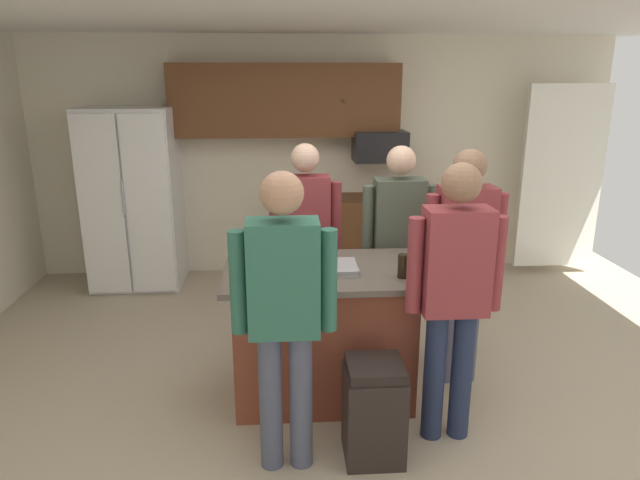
{
  "coord_description": "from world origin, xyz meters",
  "views": [
    {
      "loc": [
        -0.45,
        -3.52,
        2.18
      ],
      "look_at": [
        -0.19,
        0.34,
        1.05
      ],
      "focal_mm": 31.7,
      "sensor_mm": 36.0,
      "label": 1
    }
  ],
  "objects_px": {
    "person_guest_by_door": "(454,286)",
    "trash_bin": "(374,411)",
    "tumbler_amber": "(403,266)",
    "kitchen_island": "(323,332)",
    "glass_dark_ale": "(297,270)",
    "glass_pilsner": "(258,253)",
    "person_guest_right": "(398,237)",
    "serving_tray": "(324,268)",
    "microwave_over_range": "(380,146)",
    "person_host_foreground": "(306,233)",
    "person_guest_left": "(464,252)",
    "refrigerator": "(134,199)",
    "person_elder_center": "(284,305)"
  },
  "relations": [
    {
      "from": "glass_pilsner",
      "to": "tumbler_amber",
      "type": "bearing_deg",
      "value": -19.61
    },
    {
      "from": "person_host_foreground",
      "to": "person_guest_by_door",
      "type": "distance_m",
      "value": 1.54
    },
    {
      "from": "person_elder_center",
      "to": "tumbler_amber",
      "type": "distance_m",
      "value": 0.94
    },
    {
      "from": "serving_tray",
      "to": "microwave_over_range",
      "type": "bearing_deg",
      "value": 72.53
    },
    {
      "from": "person_guest_right",
      "to": "person_guest_by_door",
      "type": "height_order",
      "value": "person_guest_by_door"
    },
    {
      "from": "person_host_foreground",
      "to": "person_elder_center",
      "type": "bearing_deg",
      "value": -12.91
    },
    {
      "from": "kitchen_island",
      "to": "person_guest_left",
      "type": "relative_size",
      "value": 0.77
    },
    {
      "from": "refrigerator",
      "to": "trash_bin",
      "type": "height_order",
      "value": "refrigerator"
    },
    {
      "from": "tumbler_amber",
      "to": "trash_bin",
      "type": "distance_m",
      "value": 0.91
    },
    {
      "from": "person_guest_right",
      "to": "glass_dark_ale",
      "type": "bearing_deg",
      "value": 2.78
    },
    {
      "from": "refrigerator",
      "to": "trash_bin",
      "type": "bearing_deg",
      "value": -55.97
    },
    {
      "from": "trash_bin",
      "to": "refrigerator",
      "type": "bearing_deg",
      "value": 124.03
    },
    {
      "from": "serving_tray",
      "to": "glass_pilsner",
      "type": "bearing_deg",
      "value": 158.86
    },
    {
      "from": "refrigerator",
      "to": "kitchen_island",
      "type": "xyz_separation_m",
      "value": [
        1.81,
        -2.34,
        -0.46
      ]
    },
    {
      "from": "person_host_foreground",
      "to": "person_guest_right",
      "type": "bearing_deg",
      "value": 70.72
    },
    {
      "from": "glass_pilsner",
      "to": "glass_dark_ale",
      "type": "xyz_separation_m",
      "value": [
        0.26,
        -0.38,
        0.0
      ]
    },
    {
      "from": "microwave_over_range",
      "to": "person_guest_right",
      "type": "bearing_deg",
      "value": -94.89
    },
    {
      "from": "microwave_over_range",
      "to": "kitchen_island",
      "type": "bearing_deg",
      "value": -107.77
    },
    {
      "from": "tumbler_amber",
      "to": "person_host_foreground",
      "type": "bearing_deg",
      "value": 120.63
    },
    {
      "from": "person_guest_by_door",
      "to": "trash_bin",
      "type": "xyz_separation_m",
      "value": [
        -0.48,
        -0.17,
        -0.7
      ]
    },
    {
      "from": "microwave_over_range",
      "to": "person_guest_left",
      "type": "bearing_deg",
      "value": -84.91
    },
    {
      "from": "glass_dark_ale",
      "to": "serving_tray",
      "type": "distance_m",
      "value": 0.29
    },
    {
      "from": "kitchen_island",
      "to": "person_guest_by_door",
      "type": "xyz_separation_m",
      "value": [
        0.73,
        -0.54,
        0.52
      ]
    },
    {
      "from": "person_elder_center",
      "to": "trash_bin",
      "type": "bearing_deg",
      "value": -65.74
    },
    {
      "from": "microwave_over_range",
      "to": "kitchen_island",
      "type": "xyz_separation_m",
      "value": [
        -0.79,
        -2.46,
        -0.97
      ]
    },
    {
      "from": "kitchen_island",
      "to": "tumbler_amber",
      "type": "distance_m",
      "value": 0.76
    },
    {
      "from": "glass_dark_ale",
      "to": "person_guest_by_door",
      "type": "bearing_deg",
      "value": -17.35
    },
    {
      "from": "serving_tray",
      "to": "trash_bin",
      "type": "distance_m",
      "value": 0.97
    },
    {
      "from": "serving_tray",
      "to": "kitchen_island",
      "type": "bearing_deg",
      "value": 91.56
    },
    {
      "from": "kitchen_island",
      "to": "glass_pilsner",
      "type": "xyz_separation_m",
      "value": [
        -0.44,
        0.13,
        0.54
      ]
    },
    {
      "from": "tumbler_amber",
      "to": "glass_dark_ale",
      "type": "bearing_deg",
      "value": -175.69
    },
    {
      "from": "kitchen_island",
      "to": "person_guest_left",
      "type": "xyz_separation_m",
      "value": [
        1.0,
        0.13,
        0.52
      ]
    },
    {
      "from": "glass_dark_ale",
      "to": "person_host_foreground",
      "type": "bearing_deg",
      "value": 84.51
    },
    {
      "from": "refrigerator",
      "to": "person_elder_center",
      "type": "xyz_separation_m",
      "value": [
        1.55,
        -3.09,
        0.06
      ]
    },
    {
      "from": "person_guest_right",
      "to": "serving_tray",
      "type": "bearing_deg",
      "value": 1.91
    },
    {
      "from": "person_host_foreground",
      "to": "person_guest_by_door",
      "type": "xyz_separation_m",
      "value": [
        0.81,
        -1.31,
        0.03
      ]
    },
    {
      "from": "person_host_foreground",
      "to": "serving_tray",
      "type": "relative_size",
      "value": 3.82
    },
    {
      "from": "microwave_over_range",
      "to": "person_elder_center",
      "type": "height_order",
      "value": "person_elder_center"
    },
    {
      "from": "tumbler_amber",
      "to": "trash_bin",
      "type": "height_order",
      "value": "tumbler_amber"
    },
    {
      "from": "person_elder_center",
      "to": "person_host_foreground",
      "type": "bearing_deg",
      "value": 12.64
    },
    {
      "from": "microwave_over_range",
      "to": "person_elder_center",
      "type": "bearing_deg",
      "value": -108.17
    },
    {
      "from": "refrigerator",
      "to": "serving_tray",
      "type": "distance_m",
      "value": 2.99
    },
    {
      "from": "kitchen_island",
      "to": "person_guest_by_door",
      "type": "distance_m",
      "value": 1.05
    },
    {
      "from": "refrigerator",
      "to": "person_host_foreground",
      "type": "distance_m",
      "value": 2.33
    },
    {
      "from": "tumbler_amber",
      "to": "trash_bin",
      "type": "relative_size",
      "value": 0.25
    },
    {
      "from": "person_host_foreground",
      "to": "tumbler_amber",
      "type": "distance_m",
      "value": 1.14
    },
    {
      "from": "kitchen_island",
      "to": "glass_dark_ale",
      "type": "bearing_deg",
      "value": -125.47
    },
    {
      "from": "person_elder_center",
      "to": "trash_bin",
      "type": "xyz_separation_m",
      "value": [
        0.51,
        0.04,
        -0.7
      ]
    },
    {
      "from": "refrigerator",
      "to": "person_elder_center",
      "type": "distance_m",
      "value": 3.46
    },
    {
      "from": "serving_tray",
      "to": "trash_bin",
      "type": "height_order",
      "value": "serving_tray"
    }
  ]
}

